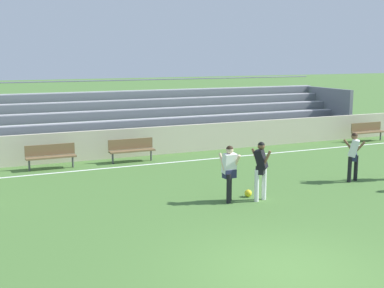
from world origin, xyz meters
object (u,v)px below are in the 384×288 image
player_dark_wide_left (261,166)px  player_white_on_ball (229,169)px  bench_far_left (367,130)px  bench_near_wall_gap (51,154)px  soccer_ball (248,193)px  player_white_dropping_back (354,153)px  bleacher_stand (96,119)px  bench_centre_sideline (131,148)px

player_dark_wide_left → player_white_on_ball: size_ratio=1.06×
bench_far_left → bench_near_wall_gap: (-14.97, 0.00, 0.00)m
bench_near_wall_gap → soccer_ball: size_ratio=8.18×
bench_near_wall_gap → soccer_ball: (4.74, -6.23, -0.44)m
player_white_dropping_back → soccer_ball: player_white_dropping_back is taller
soccer_ball → bleacher_stand: bearing=101.9°
player_white_on_ball → soccer_ball: size_ratio=7.39×
bench_near_wall_gap → player_dark_wide_left: 8.29m
bench_near_wall_gap → player_white_dropping_back: 10.70m
bench_near_wall_gap → player_white_dropping_back: (8.85, -5.99, 0.42)m
player_dark_wide_left → bench_near_wall_gap: bearing=126.0°
bleacher_stand → player_dark_wide_left: bearing=-78.0°
bench_far_left → player_white_on_ball: bearing=-149.7°
bleacher_stand → bench_near_wall_gap: size_ratio=14.50×
soccer_ball → player_dark_wide_left: bearing=-74.9°
soccer_ball → bench_far_left: bearing=31.3°
bench_far_left → soccer_ball: size_ratio=8.18×
player_white_dropping_back → bench_far_left: bearing=44.4°
player_white_dropping_back → bench_near_wall_gap: bearing=145.9°
player_white_on_ball → bleacher_stand: bearing=97.6°
bench_near_wall_gap → player_dark_wide_left: bearing=-54.0°
bench_far_left → bench_centre_sideline: bearing=180.0°
bench_centre_sideline → player_white_dropping_back: (5.76, -5.99, 0.42)m
bench_near_wall_gap → player_white_on_ball: (3.99, -6.43, 0.42)m
bleacher_stand → player_white_on_ball: (1.37, -10.30, -0.30)m
bench_far_left → player_dark_wide_left: (-10.11, -6.69, 0.48)m
player_white_dropping_back → soccer_ball: size_ratio=7.42×
bleacher_stand → player_white_on_ball: bleacher_stand is taller
bench_near_wall_gap → player_dark_wide_left: player_dark_wide_left is taller
player_dark_wide_left → bleacher_stand: bearing=102.0°
bench_centre_sideline → bench_near_wall_gap: bearing=180.0°
bench_near_wall_gap → player_white_on_ball: player_white_on_ball is taller
player_dark_wide_left → player_white_on_ball: (-0.87, 0.27, -0.07)m
player_dark_wide_left → player_white_on_ball: player_dark_wide_left is taller
player_dark_wide_left → soccer_ball: player_dark_wide_left is taller
bench_centre_sideline → player_dark_wide_left: 6.94m
bench_centre_sideline → player_white_on_ball: player_white_on_ball is taller
bench_centre_sideline → player_white_dropping_back: player_white_dropping_back is taller
bench_far_left → bleacher_stand: bearing=162.6°
bleacher_stand → bench_centre_sideline: bearing=-83.1°
bleacher_stand → player_white_dropping_back: bleacher_stand is taller
bench_centre_sideline → soccer_ball: size_ratio=8.18×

